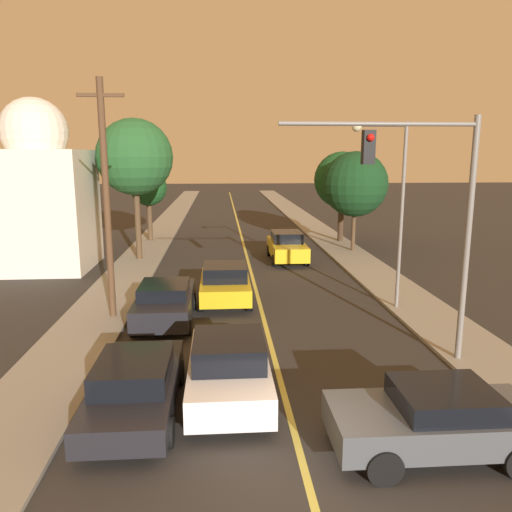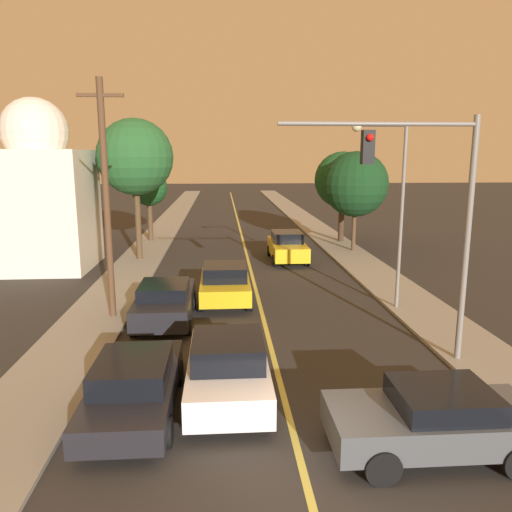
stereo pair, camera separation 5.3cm
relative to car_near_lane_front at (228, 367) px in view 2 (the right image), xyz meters
The scene contains 18 objects.
ground_plane 3.78m from the car_near_lane_front, 67.73° to the right, with size 200.00×200.00×0.00m, color #2D2B28.
road_surface 32.62m from the car_near_lane_front, 87.54° to the left, with size 9.99×80.00×0.01m.
sidewalk_left 32.95m from the car_near_lane_front, 98.46° to the left, with size 2.50×80.00×0.12m.
sidewalk_right 33.48m from the car_near_lane_front, 76.79° to the left, with size 2.50×80.00×0.12m.
car_near_lane_front is the anchor object (origin of this frame).
car_near_lane_second 8.40m from the car_near_lane_front, 90.00° to the left, with size 2.11×4.28×1.60m.
car_outer_lane_front 2.29m from the car_near_lane_front, 163.82° to the right, with size 2.00×4.72×1.43m.
car_outer_lane_second 6.32m from the car_near_lane_front, 110.37° to the left, with size 2.05×4.53×1.51m.
car_far_oncoming 16.82m from the car_near_lane_front, 77.47° to the left, with size 2.02×4.70×1.68m.
car_crossing_right 4.94m from the car_near_lane_front, 32.89° to the right, with size 4.25×2.04×1.43m.
traffic_signal_mast 7.10m from the car_near_lane_front, 17.65° to the left, with size 5.49×0.42×6.95m.
streetlamp_right 10.06m from the car_near_lane_front, 47.76° to the left, with size 2.12×0.36×7.10m.
utility_pole_left 8.58m from the car_near_lane_front, 122.88° to the left, with size 1.60×0.24×8.50m.
tree_left_near 18.46m from the car_near_lane_front, 105.92° to the left, with size 4.25×4.25×7.90m.
tree_left_far 24.18m from the car_near_lane_front, 102.25° to the left, with size 2.55×2.55×4.97m.
tree_right_near 20.71m from the car_near_lane_front, 66.51° to the left, with size 4.00×4.00×6.13m.
tree_right_far 23.96m from the car_near_lane_front, 69.80° to the left, with size 3.83×3.83×6.13m.
domed_building_left 18.49m from the car_near_lane_front, 121.92° to the left, with size 5.08×5.08×8.90m.
Camera 2 is at (-1.51, -8.22, 6.00)m, focal length 35.00 mm.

